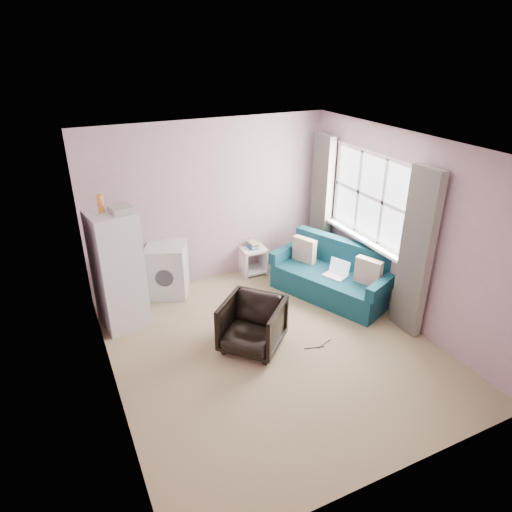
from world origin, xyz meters
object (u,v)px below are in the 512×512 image
at_px(side_table, 253,258).
at_px(sofa, 334,277).
at_px(washing_machine, 167,269).
at_px(fridge, 118,270).
at_px(armchair, 252,323).

xyz_separation_m(side_table, sofa, (0.79, -1.16, 0.03)).
bearing_deg(side_table, washing_machine, -177.02).
bearing_deg(fridge, armchair, -52.60).
height_order(armchair, sofa, sofa).
relative_size(fridge, sofa, 0.93).
distance_m(fridge, sofa, 3.09).
bearing_deg(fridge, washing_machine, 25.00).
bearing_deg(fridge, sofa, -20.41).
bearing_deg(side_table, sofa, -55.62).
bearing_deg(washing_machine, fridge, -120.77).
distance_m(armchair, sofa, 1.80).
xyz_separation_m(armchair, sofa, (1.66, 0.68, -0.07)).
bearing_deg(fridge, side_table, 5.46).
xyz_separation_m(armchair, fridge, (-1.34, 1.23, 0.45)).
xyz_separation_m(fridge, side_table, (2.20, 0.61, -0.56)).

